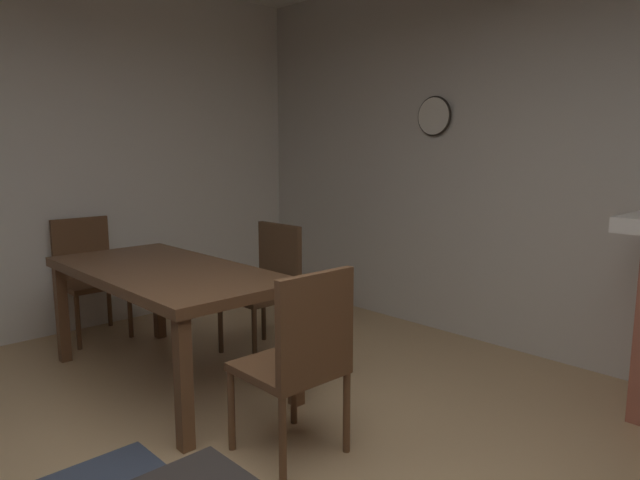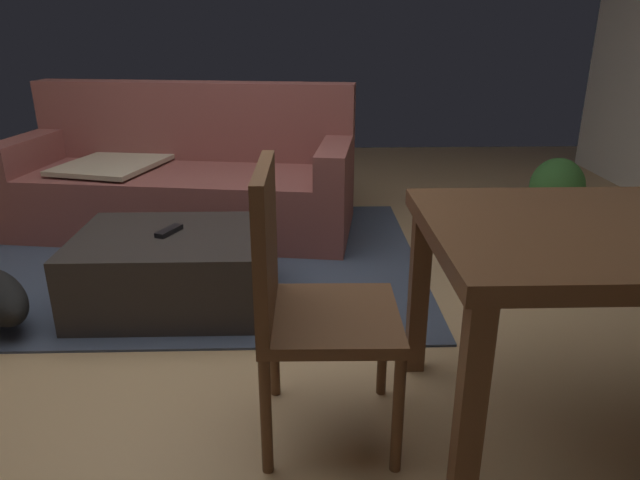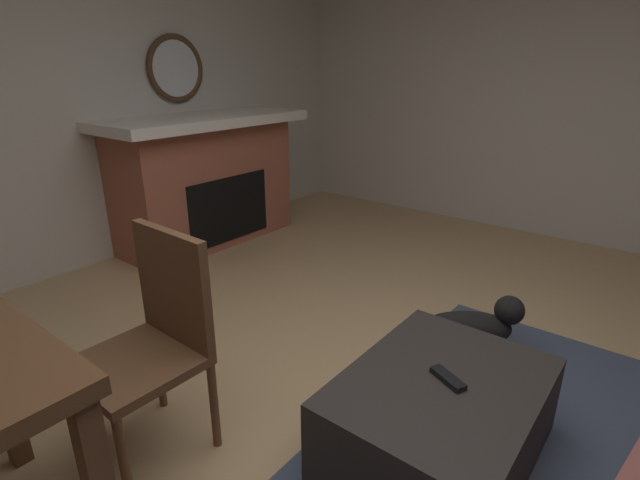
% 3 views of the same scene
% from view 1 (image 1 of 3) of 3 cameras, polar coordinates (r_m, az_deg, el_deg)
% --- Properties ---
extents(wall_back_fireplace_side, '(7.03, 0.12, 2.86)m').
position_cam_1_polar(wall_back_fireplace_side, '(4.09, 27.28, 7.59)').
color(wall_back_fireplace_side, beige).
rests_on(wall_back_fireplace_side, ground).
extents(dining_table, '(1.75, 0.85, 0.74)m').
position_cam_1_polar(dining_table, '(3.66, -15.31, -3.92)').
color(dining_table, brown).
rests_on(dining_table, ground).
extents(dining_chair_east, '(0.45, 0.45, 0.93)m').
position_cam_1_polar(dining_chair_east, '(4.82, -22.43, -2.84)').
color(dining_chair_east, brown).
rests_on(dining_chair_east, ground).
extents(dining_chair_south, '(0.45, 0.45, 0.93)m').
position_cam_1_polar(dining_chair_south, '(4.13, -5.21, -4.11)').
color(dining_chair_south, '#513823').
rests_on(dining_chair_south, ground).
extents(dining_chair_west, '(0.45, 0.45, 0.93)m').
position_cam_1_polar(dining_chair_west, '(2.69, -1.97, -11.45)').
color(dining_chair_west, brown).
rests_on(dining_chair_west, ground).
extents(wall_clock, '(0.31, 0.03, 0.31)m').
position_cam_1_polar(wall_clock, '(4.61, 11.47, 12.17)').
color(wall_clock, silver).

